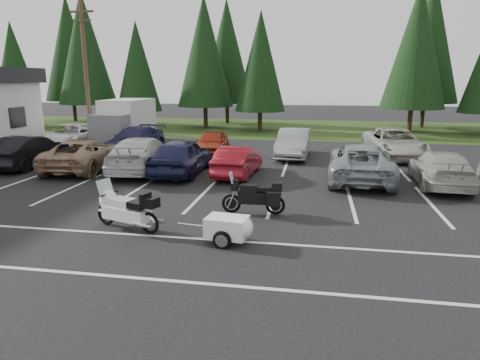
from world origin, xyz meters
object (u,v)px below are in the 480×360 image
at_px(car_near_1, 29,151).
at_px(car_near_5, 238,161).
at_px(adventure_motorcycle, 253,193).
at_px(utility_pole, 86,71).
at_px(cargo_trailer, 227,230).
at_px(car_near_3, 142,154).
at_px(car_near_7, 441,169).
at_px(car_near_2, 85,154).
at_px(car_far_4, 394,143).
at_px(car_far_2, 212,143).
at_px(touring_motorcycle, 126,206).
at_px(car_near_4, 181,156).
at_px(car_far_3, 294,143).
at_px(car_far_1, 135,140).
at_px(car_far_0, 72,136).
at_px(car_near_6, 361,162).
at_px(box_truck, 122,122).

xyz_separation_m(car_near_1, car_near_5, (10.46, -0.18, -0.10)).
xyz_separation_m(car_near_1, adventure_motorcycle, (11.92, -5.63, -0.09)).
relative_size(utility_pole, cargo_trailer, 5.80).
height_order(car_near_3, car_near_7, car_near_3).
relative_size(car_near_2, car_far_4, 0.94).
distance_m(car_near_2, adventure_motorcycle, 10.44).
xyz_separation_m(car_far_2, touring_motorcycle, (0.55, -12.62, 0.01)).
bearing_deg(car_near_1, car_near_3, 178.82).
distance_m(car_near_4, car_near_7, 10.97).
relative_size(car_near_5, car_near_7, 0.84).
distance_m(utility_pole, car_far_4, 19.35).
distance_m(car_far_3, touring_motorcycle, 13.30).
distance_m(car_far_1, car_far_2, 4.72).
relative_size(car_near_5, car_far_0, 0.75).
relative_size(car_near_3, car_near_6, 0.99).
bearing_deg(box_truck, adventure_motorcycle, -51.67).
relative_size(car_near_6, adventure_motorcycle, 2.50).
relative_size(car_near_1, touring_motorcycle, 1.85).
bearing_deg(car_near_2, car_near_5, 175.16).
relative_size(car_near_5, car_far_1, 0.82).
height_order(car_near_4, car_far_0, car_near_4).
height_order(car_near_3, touring_motorcycle, car_near_3).
height_order(car_far_2, adventure_motorcycle, car_far_2).
distance_m(car_near_5, touring_motorcycle, 7.74).
relative_size(utility_pole, car_near_7, 1.85).
distance_m(utility_pole, car_near_1, 8.42).
distance_m(car_near_7, car_far_0, 21.02).
height_order(car_far_0, touring_motorcycle, car_far_0).
height_order(utility_pole, car_near_3, utility_pole).
relative_size(car_near_4, car_far_3, 1.03).
bearing_deg(utility_pole, car_near_4, -41.75).
relative_size(box_truck, car_far_1, 1.12).
distance_m(car_near_3, car_far_4, 13.54).
xyz_separation_m(utility_pole, car_near_2, (3.83, -7.52, -3.95)).
xyz_separation_m(car_far_0, touring_motorcycle, (9.76, -13.46, -0.06)).
relative_size(car_near_2, car_far_2, 1.32).
xyz_separation_m(car_near_2, car_near_6, (12.70, -0.09, 0.04)).
bearing_deg(car_near_3, car_far_4, -159.81).
relative_size(car_far_4, touring_motorcycle, 2.24).
distance_m(car_near_3, car_near_7, 12.94).
bearing_deg(box_truck, car_near_5, -41.19).
height_order(car_near_3, car_near_5, car_near_3).
xyz_separation_m(car_near_5, car_far_3, (2.19, 5.15, 0.10)).
bearing_deg(car_far_4, car_near_4, -154.48).
distance_m(utility_pole, car_far_1, 6.16).
bearing_deg(car_near_2, box_truck, -81.48).
bearing_deg(car_far_3, car_near_2, -149.54).
xyz_separation_m(box_truck, car_far_1, (2.09, -2.84, -0.72)).
bearing_deg(cargo_trailer, car_near_2, 143.83).
relative_size(car_near_5, adventure_motorcycle, 1.82).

